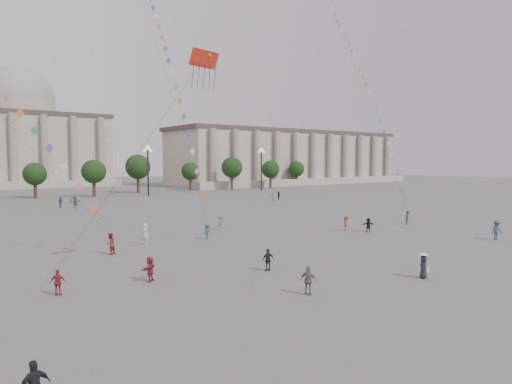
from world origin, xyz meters
TOP-DOWN VIEW (x-y plane):
  - ground at (0.00, 0.00)m, footprint 360.00×360.00m
  - hall_east at (75.00, 93.89)m, footprint 84.00×26.22m
  - hall_central at (0.00, 129.22)m, footprint 48.30×34.30m
  - tree_row at (0.00, 78.00)m, footprint 137.12×5.12m
  - lamp_post_mid_east at (15.00, 70.00)m, footprint 2.00×0.90m
  - lamp_post_far_east at (45.00, 70.00)m, footprint 2.00×0.90m
  - person_crowd_0 at (-5.72, 56.75)m, footprint 1.09×0.96m
  - person_crowd_3 at (14.49, 10.70)m, footprint 1.48×1.02m
  - person_crowd_4 at (-2.46, 62.81)m, footprint 1.52×0.94m
  - person_crowd_6 at (2.64, 21.36)m, footprint 1.09×0.64m
  - person_crowd_7 at (27.22, 42.94)m, footprint 1.70×1.49m
  - person_crowd_8 at (13.21, 12.70)m, footprint 1.14×1.17m
  - person_crowd_9 at (31.53, 46.66)m, footprint 1.41×1.42m
  - person_crowd_12 at (-4.07, 54.24)m, footprint 1.87×1.02m
  - person_crowd_13 at (-7.46, 18.11)m, footprint 0.66×0.81m
  - person_crowd_14 at (20.64, 0.22)m, footprint 1.39×1.02m
  - tourist_0 at (-17.71, 6.18)m, footprint 0.94×0.79m
  - tourist_1 at (-4.55, 3.64)m, footprint 0.97×0.56m
  - tourist_2 at (-12.28, 5.91)m, footprint 1.45×1.27m
  - tourist_3 at (-6.20, -2.21)m, footprint 0.86×1.05m
  - kite_flyer_0 at (-11.54, 15.58)m, footprint 1.09×1.04m
  - kite_flyer_1 at (-1.51, 17.16)m, footprint 1.12×0.91m
  - kite_flyer_2 at (23.00, 11.78)m, footprint 0.99×0.90m
  - hat_person at (2.36, -3.94)m, footprint 0.86×0.76m
  - dragon_kite at (-9.01, 4.72)m, footprint 5.53×1.26m
  - kite_train_mid at (2.26, 38.75)m, footprint 7.83×40.73m
  - kite_train_east at (36.01, 31.22)m, footprint 24.76×36.13m

SIDE VIEW (x-z plane):
  - ground at x=0.00m, z-range 0.00..0.00m
  - tourist_0 at x=-17.71m, z-range 0.00..1.50m
  - kite_flyer_1 at x=-1.51m, z-range 0.00..1.50m
  - person_crowd_3 at x=14.49m, z-range 0.00..1.53m
  - tourist_1 at x=-4.55m, z-range 0.00..1.55m
  - person_crowd_4 at x=-2.46m, z-range 0.00..1.56m
  - tourist_2 at x=-12.28m, z-range 0.00..1.59m
  - person_crowd_8 at x=13.21m, z-range 0.00..1.61m
  - hat_person at x=2.36m, z-range -0.04..1.65m
  - person_crowd_9 at x=31.53m, z-range 0.00..1.63m
  - kite_flyer_2 at x=23.00m, z-range 0.00..1.64m
  - tourist_3 at x=-6.20m, z-range 0.00..1.67m
  - person_crowd_6 at x=2.64m, z-range 0.00..1.68m
  - person_crowd_0 at x=-5.72m, z-range 0.00..1.77m
  - kite_flyer_0 at x=-11.54m, z-range 0.00..1.78m
  - person_crowd_7 at x=27.22m, z-range 0.00..1.86m
  - person_crowd_13 at x=-7.46m, z-range 0.00..1.92m
  - person_crowd_12 at x=-4.07m, z-range 0.00..1.92m
  - person_crowd_14 at x=20.64m, z-range 0.00..1.93m
  - tree_row at x=0.00m, z-range 1.39..9.39m
  - lamp_post_mid_east at x=15.00m, z-range 2.03..12.68m
  - lamp_post_far_east at x=45.00m, z-range 2.03..12.68m
  - hall_east at x=75.00m, z-range -0.17..17.03m
  - dragon_kite at x=-9.01m, z-range 5.65..21.01m
  - hall_central at x=0.00m, z-range -3.52..31.98m
  - kite_train_east at x=36.01m, z-range -6.79..52.23m
  - kite_train_mid at x=2.26m, z-range -3.62..62.15m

